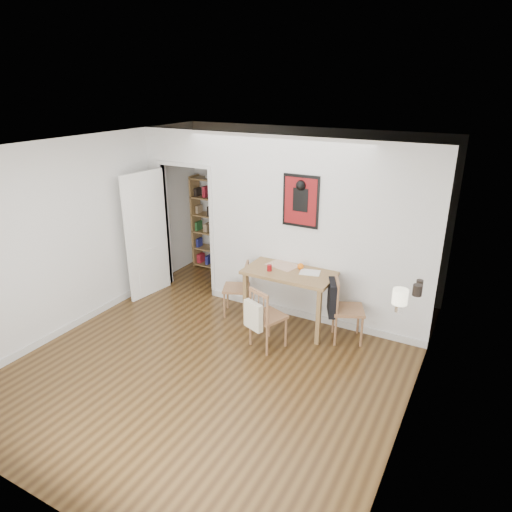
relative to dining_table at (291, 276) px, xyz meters
The scene contains 15 objects.
ground 1.38m from the dining_table, 109.73° to the right, with size 5.20×5.20×0.00m, color brown.
room_shell 0.68m from the dining_table, 140.49° to the left, with size 5.20×5.20×5.20m.
dining_table is the anchor object (origin of this frame).
chair_left 0.90m from the dining_table, behind, with size 0.53×0.53×0.81m.
chair_right 0.88m from the dining_table, ahead, with size 0.62×0.58×0.87m.
chair_front 0.75m from the dining_table, 91.12° to the right, with size 0.55×0.58×0.84m.
bookshelf 2.50m from the dining_table, 149.75° to the left, with size 0.71×0.29×1.69m.
fireplace 1.96m from the dining_table, 25.72° to the right, with size 0.45×1.25×1.16m.
red_glass 0.34m from the dining_table, 144.38° to the right, with size 0.07×0.07×0.09m, color maroon.
orange_fruit 0.19m from the dining_table, 37.12° to the left, with size 0.09×0.09×0.09m, color orange.
placemat 0.22m from the dining_table, 149.66° to the left, with size 0.42×0.32×0.00m, color beige.
notebook 0.29m from the dining_table, ahead, with size 0.27×0.20×0.01m, color silver.
mantel_lamp 2.12m from the dining_table, 35.21° to the right, with size 0.15×0.15×0.24m.
ceramic_jar_a 1.96m from the dining_table, 22.19° to the right, with size 0.10×0.10×0.12m, color black.
ceramic_jar_b 1.88m from the dining_table, 16.52° to the right, with size 0.07×0.07×0.09m, color black.
Camera 1 is at (2.73, -4.21, 3.26)m, focal length 32.00 mm.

